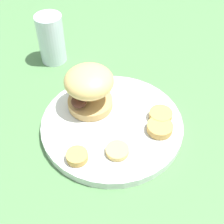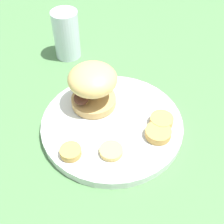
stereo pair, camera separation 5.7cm
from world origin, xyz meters
The scene contains 8 objects.
ground_plane centered at (0.00, 0.00, 0.00)m, with size 4.00×4.00×0.00m, color #4C7A47.
dinner_plate centered at (0.00, 0.00, 0.01)m, with size 0.27×0.27×0.02m.
sandwich centered at (0.05, -0.03, 0.07)m, with size 0.09×0.09×0.09m.
potato_round_0 centered at (-0.03, 0.07, 0.02)m, with size 0.04×0.04×0.01m, color #DBB766.
potato_round_1 centered at (-0.09, 0.00, 0.03)m, with size 0.05×0.05×0.01m, color tan.
potato_round_2 centered at (0.04, 0.10, 0.03)m, with size 0.04×0.04×0.01m, color tan.
potato_round_3 centered at (-0.09, -0.03, 0.03)m, with size 0.04×0.04×0.01m, color tan.
drinking_glass centered at (0.19, -0.18, 0.06)m, with size 0.06×0.06×0.11m.
Camera 1 is at (-0.10, 0.38, 0.46)m, focal length 50.00 mm.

